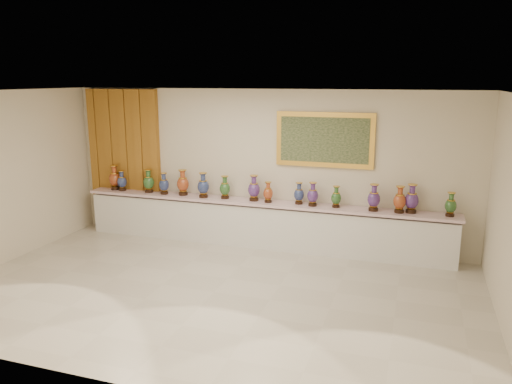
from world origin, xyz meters
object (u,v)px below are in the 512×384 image
vase_0 (115,179)px  vase_1 (122,182)px  counter (260,224)px  vase_2 (149,182)px

vase_0 → vase_1: bearing=-11.8°
counter → vase_0: 3.28m
vase_0 → vase_2: bearing=-1.4°
vase_0 → vase_2: size_ratio=1.08×
counter → vase_2: bearing=-180.0°
vase_0 → vase_1: size_ratio=1.23×
vase_0 → vase_1: (0.20, -0.04, -0.04)m
vase_2 → vase_1: bearing=-178.0°
vase_0 → counter: bearing=-0.3°
vase_0 → vase_1: vase_0 is taller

